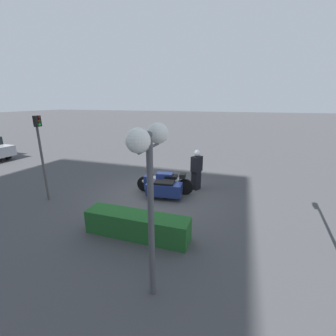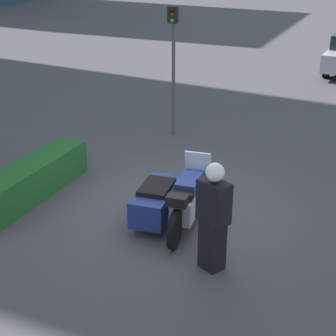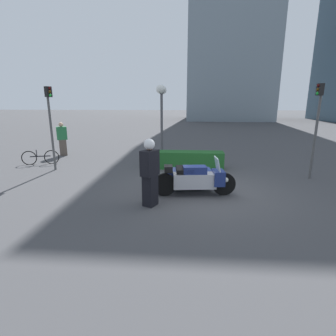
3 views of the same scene
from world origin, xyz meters
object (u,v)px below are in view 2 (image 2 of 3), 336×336
at_px(hedge_bush_curbside, 31,180).
at_px(officer_rider, 213,215).
at_px(traffic_light_near, 173,53).
at_px(police_motorcycle, 172,196).

bearing_deg(hedge_bush_curbside, officer_rider, -102.10).
distance_m(officer_rider, traffic_light_near, 6.37).
distance_m(hedge_bush_curbside, traffic_light_near, 5.07).
bearing_deg(officer_rider, hedge_bush_curbside, 104.39).
height_order(hedge_bush_curbside, traffic_light_near, traffic_light_near).
xyz_separation_m(officer_rider, hedge_bush_curbside, (0.91, 4.24, -0.61)).
height_order(officer_rider, hedge_bush_curbside, officer_rider).
xyz_separation_m(police_motorcycle, traffic_light_near, (4.27, 1.83, 1.74)).
xyz_separation_m(hedge_bush_curbside, traffic_light_near, (4.56, -1.21, 1.86)).
relative_size(police_motorcycle, hedge_bush_curbside, 0.79).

